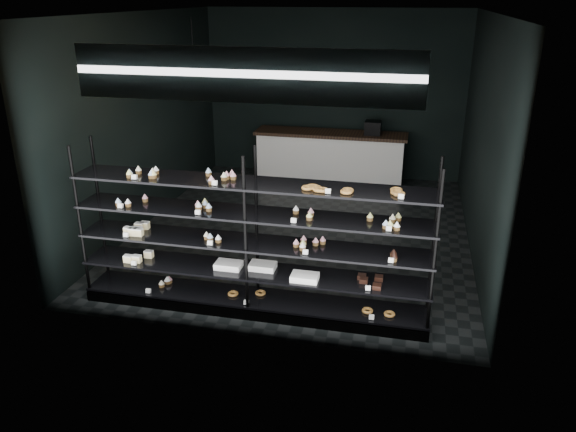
% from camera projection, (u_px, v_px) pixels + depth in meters
% --- Properties ---
extents(room, '(5.01, 6.01, 3.20)m').
position_uv_depth(room, '(303.00, 129.00, 8.18)').
color(room, black).
rests_on(room, ground).
extents(display_shelf, '(4.00, 0.50, 1.91)m').
position_uv_depth(display_shelf, '(251.00, 261.00, 6.34)').
color(display_shelf, black).
rests_on(display_shelf, room).
extents(signage, '(3.30, 0.05, 0.50)m').
position_uv_depth(signage, '(242.00, 75.00, 5.10)').
color(signage, '#100C40').
rests_on(signage, room).
extents(pendant_lamp, '(0.29, 0.29, 0.87)m').
position_uv_depth(pendant_lamp, '(195.00, 81.00, 6.80)').
color(pendant_lamp, black).
rests_on(pendant_lamp, room).
extents(service_counter, '(2.89, 0.65, 1.23)m').
position_uv_depth(service_counter, '(331.00, 157.00, 10.84)').
color(service_counter, white).
rests_on(service_counter, room).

